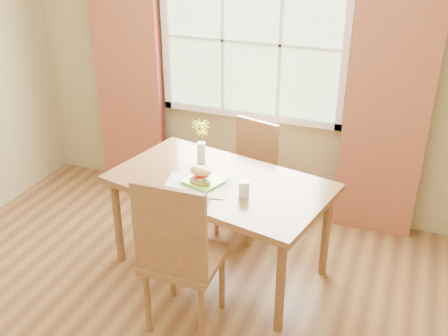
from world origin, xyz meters
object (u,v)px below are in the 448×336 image
water_glass (244,189)px  flower_vase (201,138)px  dining_table (220,190)px  chair_near (178,253)px  croissant_sandwich (200,175)px  chair_far (249,173)px

water_glass → flower_vase: size_ratio=0.33×
dining_table → water_glass: bearing=-19.9°
chair_near → water_glass: bearing=66.6°
water_glass → flower_vase: flower_vase is taller
chair_near → water_glass: size_ratio=10.06×
croissant_sandwich → dining_table: bearing=63.2°
dining_table → croissant_sandwich: (-0.10, -0.12, 0.16)m
chair_near → chair_far: size_ratio=1.16×
dining_table → water_glass: size_ratio=15.39×
chair_near → flower_vase: bearing=102.9°
dining_table → chair_near: bearing=-77.6°
dining_table → water_glass: (0.23, -0.15, 0.13)m
dining_table → chair_near: (0.00, -0.72, -0.07)m
dining_table → flower_vase: (-0.24, 0.23, 0.28)m
water_glass → flower_vase: (-0.47, 0.37, 0.15)m
chair_far → croissant_sandwich: chair_far is taller
chair_far → croissant_sandwich: 0.81m
chair_near → water_glass: 0.65m
chair_near → chair_far: (0.02, 1.33, -0.08)m
dining_table → chair_far: bearing=100.2°
dining_table → chair_near: chair_near is taller
chair_far → flower_vase: (-0.26, -0.39, 0.43)m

